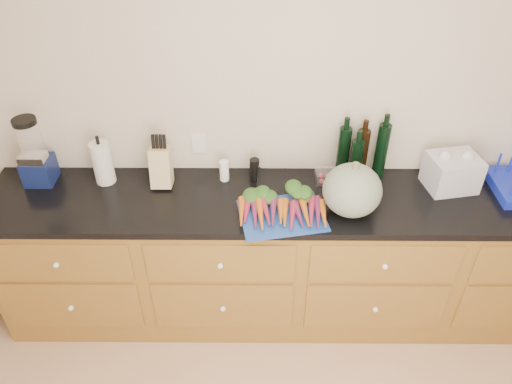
{
  "coord_description": "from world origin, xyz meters",
  "views": [
    {
      "loc": [
        -0.24,
        -0.94,
        2.7
      ],
      "look_at": [
        -0.26,
        1.2,
        1.06
      ],
      "focal_mm": 35.0,
      "sensor_mm": 36.0,
      "label": 1
    }
  ],
  "objects_px": {
    "cutting_board": "(282,215)",
    "blender_appliance": "(35,155)",
    "squash": "(352,190)",
    "paper_towel": "(103,163)",
    "knife_block": "(161,167)",
    "carrots": "(282,207)",
    "tomato_box": "(328,176)"
  },
  "relations": [
    {
      "from": "cutting_board",
      "to": "carrots",
      "type": "relative_size",
      "value": 0.93
    },
    {
      "from": "squash",
      "to": "knife_block",
      "type": "distance_m",
      "value": 1.1
    },
    {
      "from": "carrots",
      "to": "tomato_box",
      "type": "xyz_separation_m",
      "value": [
        0.28,
        0.29,
        -0.0
      ]
    },
    {
      "from": "blender_appliance",
      "to": "knife_block",
      "type": "height_order",
      "value": "blender_appliance"
    },
    {
      "from": "cutting_board",
      "to": "tomato_box",
      "type": "xyz_separation_m",
      "value": [
        0.28,
        0.33,
        0.03
      ]
    },
    {
      "from": "cutting_board",
      "to": "paper_towel",
      "type": "height_order",
      "value": "paper_towel"
    },
    {
      "from": "paper_towel",
      "to": "knife_block",
      "type": "distance_m",
      "value": 0.34
    },
    {
      "from": "knife_block",
      "to": "paper_towel",
      "type": "bearing_deg",
      "value": 176.67
    },
    {
      "from": "carrots",
      "to": "squash",
      "type": "xyz_separation_m",
      "value": [
        0.37,
        0.01,
        0.11
      ]
    },
    {
      "from": "blender_appliance",
      "to": "squash",
      "type": "bearing_deg",
      "value": -8.55
    },
    {
      "from": "tomato_box",
      "to": "paper_towel",
      "type": "bearing_deg",
      "value": -179.57
    },
    {
      "from": "cutting_board",
      "to": "squash",
      "type": "bearing_deg",
      "value": 7.37
    },
    {
      "from": "carrots",
      "to": "tomato_box",
      "type": "relative_size",
      "value": 3.33
    },
    {
      "from": "knife_block",
      "to": "blender_appliance",
      "type": "bearing_deg",
      "value": 178.6
    },
    {
      "from": "squash",
      "to": "knife_block",
      "type": "xyz_separation_m",
      "value": [
        -1.07,
        0.25,
        -0.03
      ]
    },
    {
      "from": "carrots",
      "to": "knife_block",
      "type": "height_order",
      "value": "knife_block"
    },
    {
      "from": "cutting_board",
      "to": "carrots",
      "type": "bearing_deg",
      "value": 90.0
    },
    {
      "from": "squash",
      "to": "knife_block",
      "type": "height_order",
      "value": "squash"
    },
    {
      "from": "cutting_board",
      "to": "carrots",
      "type": "xyz_separation_m",
      "value": [
        -0.0,
        0.04,
        0.03
      ]
    },
    {
      "from": "cutting_board",
      "to": "tomato_box",
      "type": "height_order",
      "value": "tomato_box"
    },
    {
      "from": "tomato_box",
      "to": "cutting_board",
      "type": "bearing_deg",
      "value": -130.71
    },
    {
      "from": "squash",
      "to": "carrots",
      "type": "bearing_deg",
      "value": -178.34
    },
    {
      "from": "cutting_board",
      "to": "blender_appliance",
      "type": "relative_size",
      "value": 1.08
    },
    {
      "from": "squash",
      "to": "cutting_board",
      "type": "bearing_deg",
      "value": -172.63
    },
    {
      "from": "carrots",
      "to": "squash",
      "type": "relative_size",
      "value": 1.52
    },
    {
      "from": "knife_block",
      "to": "tomato_box",
      "type": "relative_size",
      "value": 1.62
    },
    {
      "from": "blender_appliance",
      "to": "knife_block",
      "type": "bearing_deg",
      "value": -1.4
    },
    {
      "from": "squash",
      "to": "blender_appliance",
      "type": "distance_m",
      "value": 1.81
    },
    {
      "from": "paper_towel",
      "to": "tomato_box",
      "type": "bearing_deg",
      "value": 0.43
    },
    {
      "from": "blender_appliance",
      "to": "tomato_box",
      "type": "xyz_separation_m",
      "value": [
        1.7,
        0.01,
        -0.15
      ]
    },
    {
      "from": "paper_towel",
      "to": "squash",
      "type": "bearing_deg",
      "value": -10.91
    },
    {
      "from": "squash",
      "to": "blender_appliance",
      "type": "height_order",
      "value": "blender_appliance"
    }
  ]
}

